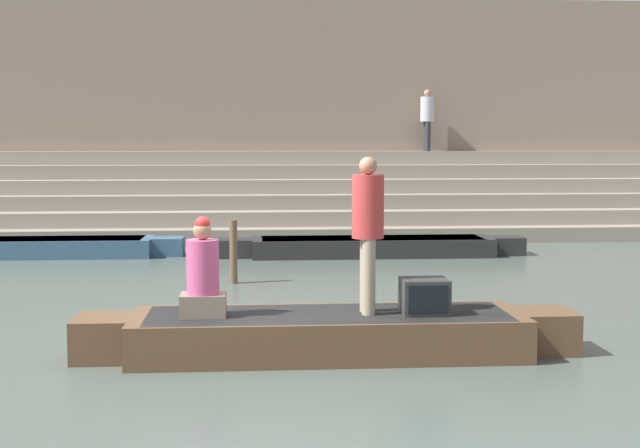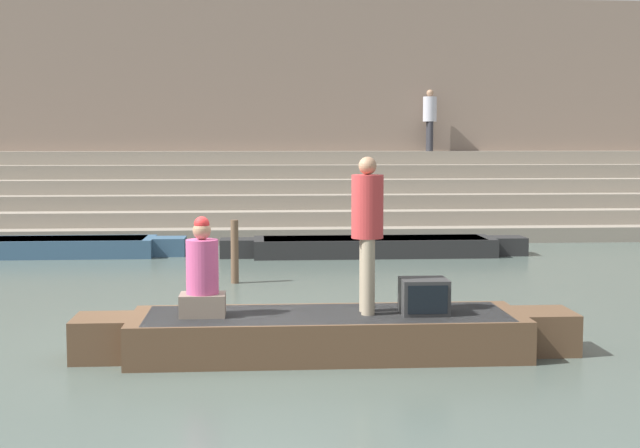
% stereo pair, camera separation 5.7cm
% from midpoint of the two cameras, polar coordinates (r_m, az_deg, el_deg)
% --- Properties ---
extents(ground_plane, '(120.00, 120.00, 0.00)m').
position_cam_midpoint_polar(ground_plane, '(10.76, -5.73, -7.59)').
color(ground_plane, '#47544C').
extents(ghat_steps, '(36.00, 4.01, 2.12)m').
position_cam_midpoint_polar(ghat_steps, '(23.07, -4.99, 1.26)').
color(ghat_steps, gray).
rests_on(ghat_steps, ground).
extents(back_wall, '(34.20, 1.28, 6.28)m').
position_cam_midpoint_polar(back_wall, '(25.06, -4.99, 6.95)').
color(back_wall, '#7F6B5B').
rests_on(back_wall, ground).
extents(rowboat_main, '(5.62, 1.42, 0.47)m').
position_cam_midpoint_polar(rowboat_main, '(10.08, 0.35, -6.99)').
color(rowboat_main, brown).
rests_on(rowboat_main, ground).
extents(person_standing, '(0.36, 0.36, 1.76)m').
position_cam_midpoint_polar(person_standing, '(9.95, 2.92, 0.03)').
color(person_standing, gray).
rests_on(person_standing, rowboat_main).
extents(person_rowing, '(0.50, 0.39, 1.11)m').
position_cam_midpoint_polar(person_rowing, '(9.93, -7.67, -3.35)').
color(person_rowing, '#756656').
rests_on(person_rowing, rowboat_main).
extents(tv_set, '(0.52, 0.47, 0.39)m').
position_cam_midpoint_polar(tv_set, '(10.08, 6.54, -4.61)').
color(tv_set, '#2D2D2D').
rests_on(tv_set, rowboat_main).
extents(moored_boat_shore, '(5.99, 1.21, 0.38)m').
position_cam_midpoint_polar(moored_boat_shore, '(19.43, -17.64, -1.40)').
color(moored_boat_shore, '#33516B').
rests_on(moored_boat_shore, ground).
extents(moored_boat_distant, '(6.41, 1.21, 0.38)m').
position_cam_midpoint_polar(moored_boat_distant, '(18.69, 3.26, -1.42)').
color(moored_boat_distant, black).
rests_on(moored_boat_distant, ground).
extents(mooring_post, '(0.13, 0.13, 1.08)m').
position_cam_midpoint_polar(mooring_post, '(15.09, -5.67, -1.78)').
color(mooring_post, brown).
rests_on(mooring_post, ground).
extents(person_on_steps, '(0.37, 0.37, 1.67)m').
position_cam_midpoint_polar(person_on_steps, '(24.59, 6.81, 6.88)').
color(person_on_steps, '#28282D').
rests_on(person_on_steps, ghat_steps).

